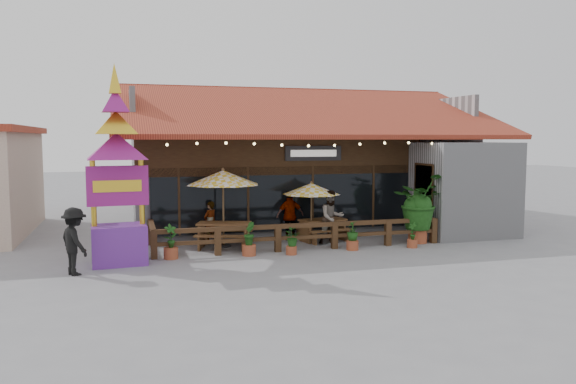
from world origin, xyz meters
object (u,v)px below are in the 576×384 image
object	(u,v)px
umbrella_left	(223,178)
pedestrian	(74,241)
tropical_plant	(418,203)
picnic_table_left	(224,231)
picnic_table_right	(323,226)
umbrella_right	(311,189)
thai_sign_tower	(117,151)

from	to	relation	value
umbrella_left	pedestrian	bearing A→B (deg)	-147.75
umbrella_left	tropical_plant	distance (m)	7.03
picnic_table_left	picnic_table_right	xyz separation A→B (m)	(3.70, 0.29, -0.04)
umbrella_right	thai_sign_tower	world-z (taller)	thai_sign_tower
picnic_table_left	tropical_plant	size ratio (longest dim) A/B	0.89
umbrella_right	thai_sign_tower	bearing A→B (deg)	-165.21
umbrella_left	umbrella_right	distance (m)	3.21
picnic_table_right	picnic_table_left	bearing A→B (deg)	-175.47
umbrella_right	thai_sign_tower	xyz separation A→B (m)	(-6.63, -1.75, 1.43)
picnic_table_right	tropical_plant	world-z (taller)	tropical_plant
thai_sign_tower	umbrella_right	bearing A→B (deg)	14.79
umbrella_right	tropical_plant	distance (m)	3.87
umbrella_left	picnic_table_right	bearing A→B (deg)	1.95
picnic_table_right	tropical_plant	xyz separation A→B (m)	(3.17, -1.32, 0.89)
picnic_table_left	pedestrian	bearing A→B (deg)	-149.22
umbrella_right	picnic_table_right	xyz separation A→B (m)	(0.51, 0.22, -1.40)
picnic_table_right	thai_sign_tower	distance (m)	7.92
umbrella_left	umbrella_right	size ratio (longest dim) A/B	1.08
umbrella_right	pedestrian	world-z (taller)	umbrella_right
umbrella_right	picnic_table_left	bearing A→B (deg)	-178.64
pedestrian	umbrella_right	bearing A→B (deg)	-98.08
umbrella_left	picnic_table_left	world-z (taller)	umbrella_left
umbrella_left	thai_sign_tower	bearing A→B (deg)	-151.92
picnic_table_left	pedestrian	xyz separation A→B (m)	(-4.60, -2.74, 0.35)
picnic_table_right	pedestrian	xyz separation A→B (m)	(-8.30, -3.03, 0.39)
tropical_plant	thai_sign_tower	bearing A→B (deg)	-176.40
picnic_table_left	picnic_table_right	size ratio (longest dim) A/B	1.15
thai_sign_tower	umbrella_left	bearing A→B (deg)	28.08
umbrella_right	picnic_table_right	distance (m)	1.50
umbrella_left	pedestrian	xyz separation A→B (m)	(-4.61, -2.91, -1.46)
picnic_table_right	pedestrian	distance (m)	8.84
picnic_table_left	tropical_plant	xyz separation A→B (m)	(6.87, -1.03, 0.85)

